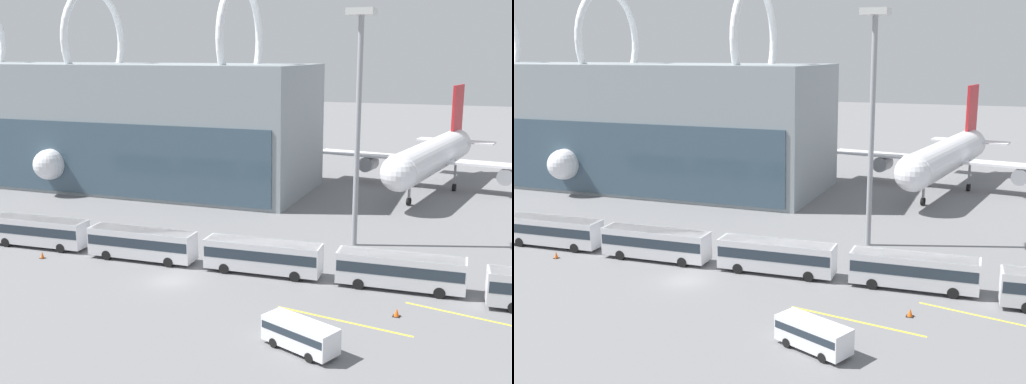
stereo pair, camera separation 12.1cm
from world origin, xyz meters
TOP-DOWN VIEW (x-y plane):
  - ground_plane at (0.00, 0.00)m, footprint 440.00×440.00m
  - airliner_at_gate_near at (-34.75, 43.48)m, footprint 34.64×37.64m
  - airliner_at_gate_far at (18.68, 49.79)m, footprint 37.90×38.06m
  - shuttle_bus_1 at (-18.38, 4.47)m, footprint 11.28×2.96m
  - shuttle_bus_2 at (-5.58, 4.32)m, footprint 11.25×2.82m
  - shuttle_bus_3 at (7.21, 4.68)m, footprint 11.27×2.90m
  - shuttle_bus_4 at (20.01, 5.00)m, footprint 11.27×2.90m
  - service_van_foreground at (15.10, -9.55)m, footprint 6.00×4.16m
  - floodlight_mast at (13.44, 16.92)m, footprint 2.76×2.76m
  - lane_stripe_0 at (16.78, -3.57)m, footprint 11.26×2.24m
  - lane_stripe_2 at (26.73, 0.68)m, footprint 11.59×2.94m
  - traffic_cone_0 at (20.64, -1.17)m, footprint 0.60×0.60m
  - traffic_cone_1 at (-15.48, 1.24)m, footprint 0.52×0.52m

SIDE VIEW (x-z plane):
  - ground_plane at x=0.00m, z-range 0.00..0.00m
  - lane_stripe_0 at x=16.78m, z-range 0.00..0.01m
  - lane_stripe_2 at x=26.73m, z-range 0.00..0.01m
  - traffic_cone_0 at x=20.64m, z-range -0.01..0.66m
  - traffic_cone_1 at x=-15.48m, z-range -0.01..0.68m
  - service_van_foreground at x=15.10m, z-range 0.20..2.35m
  - shuttle_bus_1 at x=-18.38m, z-range 0.28..3.45m
  - shuttle_bus_2 at x=-5.58m, z-range 0.28..3.45m
  - shuttle_bus_3 at x=7.21m, z-range 0.28..3.45m
  - shuttle_bus_4 at x=20.01m, z-range 0.28..3.45m
  - airliner_at_gate_near at x=-34.75m, z-range -2.62..11.78m
  - airliner_at_gate_far at x=18.68m, z-range -2.32..13.00m
  - floodlight_mast at x=13.44m, z-range 4.54..29.52m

